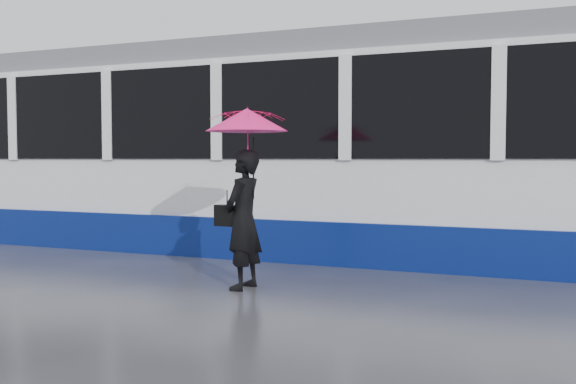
% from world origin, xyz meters
% --- Properties ---
extents(ground, '(90.00, 90.00, 0.00)m').
position_xyz_m(ground, '(0.00, 0.00, 0.00)').
color(ground, '#2A2A2F').
rests_on(ground, ground).
extents(rails, '(34.00, 1.51, 0.02)m').
position_xyz_m(rails, '(0.00, 2.50, 0.01)').
color(rails, '#3F3D38').
rests_on(rails, ground).
extents(tram, '(26.00, 2.56, 3.35)m').
position_xyz_m(tram, '(-3.19, 2.50, 1.64)').
color(tram, white).
rests_on(tram, ground).
extents(woman, '(0.41, 0.60, 1.61)m').
position_xyz_m(woman, '(-0.32, -0.60, 0.80)').
color(woman, black).
rests_on(woman, ground).
extents(umbrella, '(0.98, 0.98, 1.08)m').
position_xyz_m(umbrella, '(-0.27, -0.60, 1.76)').
color(umbrella, '#FA158D').
rests_on(umbrella, ground).
extents(handbag, '(0.29, 0.14, 0.43)m').
position_xyz_m(handbag, '(-0.54, -0.58, 0.84)').
color(handbag, black).
rests_on(handbag, ground).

